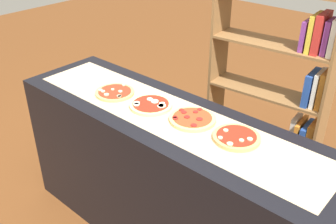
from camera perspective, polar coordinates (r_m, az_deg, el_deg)
The scene contains 7 objects.
counter at distance 2.44m, azimuth 0.00°, elevation -10.08°, with size 2.07×0.60×0.94m, color black.
parchment_paper at distance 2.17m, azimuth 0.00°, elevation -0.44°, with size 1.90×0.40×0.00m, color tan.
pizza_mushroom_0 at distance 2.42m, azimuth -7.88°, elevation 2.89°, with size 0.24×0.24×0.02m.
pizza_mozzarella_1 at distance 2.25m, azimuth -2.56°, elevation 1.07°, with size 0.25×0.25×0.03m.
pizza_pepperoni_2 at distance 2.11m, azimuth 3.61°, elevation -1.00°, with size 0.26×0.26×0.02m.
pizza_mushroom_3 at distance 1.98m, azimuth 10.07°, elevation -3.70°, with size 0.24×0.24×0.03m.
bookshelf at distance 2.92m, azimuth 16.76°, elevation 1.45°, with size 0.89×0.33×1.51m.
Camera 1 is at (1.24, -1.41, 2.03)m, focal length 41.21 mm.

